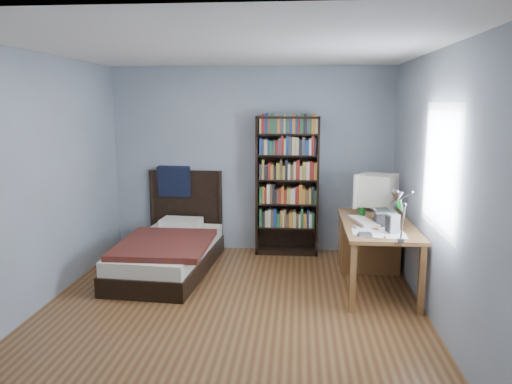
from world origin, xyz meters
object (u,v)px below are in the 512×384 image
crt_monitor (376,191)px  speaker (393,224)px  desk_lamp (398,202)px  laptop (386,215)px  desk (371,240)px  bed (170,249)px  bookshelf (287,186)px  keyboard (363,221)px  soda_can (362,213)px

crt_monitor → speaker: (0.03, -0.96, -0.17)m
crt_monitor → desk_lamp: (-0.06, -1.60, 0.18)m
crt_monitor → laptop: 0.58m
desk → bed: size_ratio=0.74×
crt_monitor → laptop: bearing=-86.5°
bed → desk: bearing=0.8°
desk → laptop: (0.08, -0.48, 0.42)m
laptop → crt_monitor: bearing=93.5°
laptop → bookshelf: (-1.09, 1.25, 0.09)m
desk → laptop: size_ratio=4.23×
crt_monitor → bookshelf: bookshelf is taller
desk_lamp → bookshelf: bookshelf is taller
desk → laptop: laptop is taller
speaker → keyboard: bearing=99.8°
desk_lamp → soda_can: desk_lamp is taller
laptop → soda_can: laptop is taller
bed → bookshelf: bearing=29.5°
desk → crt_monitor: size_ratio=2.75×
crt_monitor → keyboard: 0.61m
bookshelf → crt_monitor: bearing=-33.0°
soda_can → bookshelf: size_ratio=0.07×
laptop → keyboard: bearing=170.3°
crt_monitor → speaker: crt_monitor is taller
speaker → desk: bearing=77.1°
desk_lamp → keyboard: 1.18m
keyboard → bookshelf: 1.49m
speaker → desk_lamp: bearing=-116.3°
desk_lamp → keyboard: bearing=97.4°
crt_monitor → speaker: bearing=-88.0°
speaker → bookshelf: size_ratio=0.11×
crt_monitor → bookshelf: (-1.06, 0.69, -0.07)m
laptop → bed: (-2.50, 0.45, -0.58)m
laptop → desk: bearing=99.6°
desk → keyboard: (-0.15, -0.44, 0.33)m
speaker → soda_can: size_ratio=1.54×
desk → bed: 2.43m
laptop → desk_lamp: 1.10m
speaker → bookshelf: bookshelf is taller
desk → desk_lamp: (-0.01, -1.53, 0.76)m
desk → bookshelf: bearing=142.9°
keyboard → soda_can: (0.01, 0.22, 0.05)m
desk_lamp → soda_can: 1.37m
laptop → bed: 2.61m
crt_monitor → laptop: crt_monitor is taller
bookshelf → soda_can: bearing=-48.6°
crt_monitor → bookshelf: 1.27m
keyboard → laptop: bearing=-24.9°
bookshelf → bed: bearing=-150.5°
desk_lamp → bookshelf: (-1.00, 2.29, -0.25)m
bookshelf → bed: bookshelf is taller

